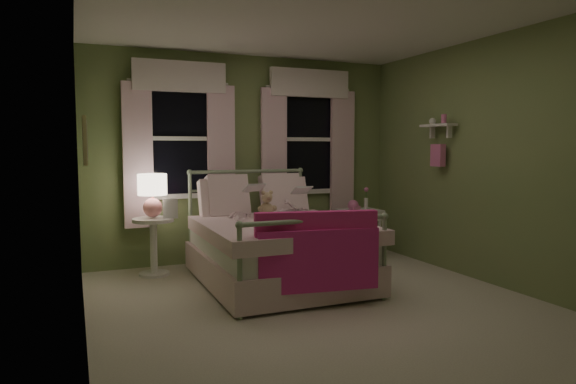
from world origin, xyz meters
name	(u,v)px	position (x,y,z in m)	size (l,w,h in m)	color
room_shell	(318,163)	(0.00, 0.00, 1.30)	(4.20, 4.20, 4.20)	silver
bed	(275,247)	(-0.08, 0.87, 0.38)	(1.58, 2.04, 1.18)	white
pink_throw	(318,242)	(-0.08, -0.16, 0.61)	(1.10, 0.33, 0.71)	#E62D84
child_left	(238,193)	(-0.36, 1.29, 0.93)	(0.27, 0.17, 0.73)	#F7D1DD
child_right	(285,192)	(0.20, 1.29, 0.92)	(0.34, 0.27, 0.71)	#F7D1DD
book_left	(245,192)	(-0.36, 1.04, 0.96)	(0.20, 0.27, 0.03)	beige
book_right	(293,195)	(0.20, 1.04, 0.92)	(0.20, 0.27, 0.02)	beige
teddy_bear	(267,206)	(-0.08, 1.13, 0.79)	(0.22, 0.18, 0.30)	tan
nightstand_left	(153,238)	(-1.24, 1.68, 0.42)	(0.46, 0.46, 0.65)	white
table_lamp	(152,191)	(-1.24, 1.68, 0.95)	(0.32, 0.32, 0.49)	pink
book_nightstand	(163,218)	(-1.14, 1.60, 0.66)	(0.16, 0.22, 0.02)	beige
nightstand_right	(360,217)	(1.31, 1.46, 0.55)	(0.50, 0.40, 0.64)	white
pink_toy	(353,206)	(1.21, 1.46, 0.71)	(0.14, 0.19, 0.14)	pink
bud_vase	(366,198)	(1.43, 1.51, 0.79)	(0.06, 0.06, 0.28)	white
window_left	(180,132)	(-0.85, 2.03, 1.62)	(1.34, 0.13, 1.96)	black
window_right	(309,134)	(0.85, 2.03, 1.62)	(1.34, 0.13, 1.96)	black
wall_shelf	(438,140)	(1.90, 0.70, 1.52)	(0.15, 0.50, 0.60)	white
framed_picture	(85,141)	(-1.95, 0.60, 1.50)	(0.03, 0.32, 0.42)	beige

